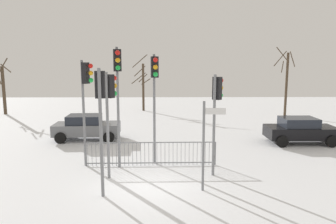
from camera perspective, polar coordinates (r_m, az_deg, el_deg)
ground_plane at (r=12.15m, az=-3.54°, el=-13.01°), size 60.00×60.00×0.00m
traffic_light_foreground_right at (r=14.05m, az=-14.59°, el=3.98°), size 0.55×0.37×4.63m
traffic_light_rear_right at (r=13.80m, az=-2.42°, el=4.91°), size 0.35×0.56×4.89m
traffic_light_mid_left at (r=10.75m, az=-12.03°, el=1.57°), size 0.33×0.57×4.36m
traffic_light_mid_right at (r=12.41m, az=-10.43°, el=1.98°), size 0.44×0.49×4.18m
traffic_light_foreground_left at (r=12.70m, az=8.74°, el=1.82°), size 0.46×0.47×4.08m
traffic_light_rear_left at (r=13.36m, az=-9.03°, el=5.53°), size 0.36×0.56×5.17m
direction_sign_post at (r=11.20m, az=6.70°, el=-5.28°), size 0.79×0.12×3.22m
pedestrian_guard_railing at (r=14.13m, az=-3.11°, el=-7.46°), size 5.78×0.15×1.07m
car_grey_mid at (r=19.35m, az=-14.44°, el=-2.59°), size 3.88×2.09×1.47m
car_black_trailing at (r=19.35m, az=22.66°, el=-3.00°), size 3.80×1.93×1.47m
bare_tree_left at (r=28.86m, az=20.48°, el=5.22°), size 1.74×2.07×5.82m
bare_tree_centre at (r=30.00m, az=-4.55°, el=4.90°), size 1.83×1.24×5.29m
bare_tree_right at (r=31.22m, az=-27.51°, el=3.96°), size 1.44×1.43×4.95m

